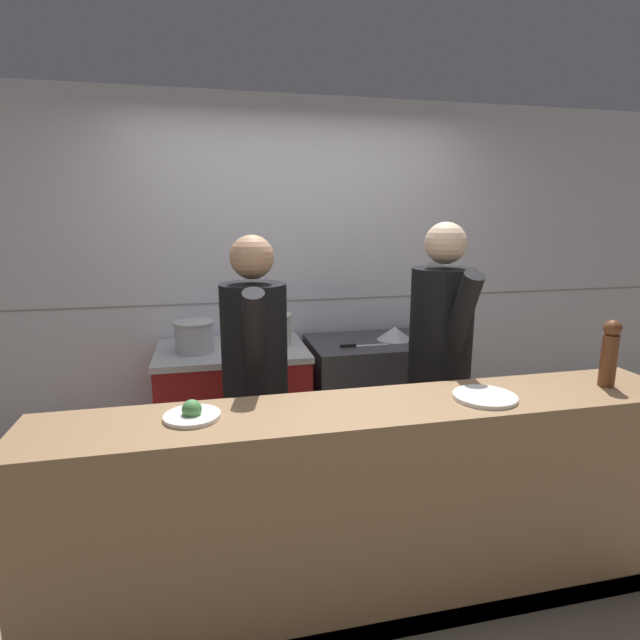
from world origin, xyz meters
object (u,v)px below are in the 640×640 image
at_px(pepper_mill, 610,352).
at_px(chef_sous, 440,358).
at_px(plated_dish_main, 192,414).
at_px(chef_head_cook, 255,378).
at_px(sauce_pot, 271,329).
at_px(oven_range, 234,411).
at_px(mixing_bowl_steel, 395,333).
at_px(stock_pot, 194,336).
at_px(plated_dish_appetiser, 485,397).
at_px(chefs_knife, 360,346).

relative_size(pepper_mill, chef_sous, 0.18).
bearing_deg(plated_dish_main, chef_head_cook, 61.88).
xyz_separation_m(sauce_pot, chef_head_cook, (-0.18, -0.77, -0.08)).
xyz_separation_m(oven_range, chef_head_cook, (0.09, -0.76, 0.48)).
xyz_separation_m(mixing_bowl_steel, chef_head_cook, (-1.07, -0.76, -0.01)).
xyz_separation_m(oven_range, stock_pot, (-0.23, -0.05, 0.56)).
bearing_deg(plated_dish_appetiser, chef_sous, 80.89).
xyz_separation_m(chefs_knife, chef_head_cook, (-0.77, -0.63, 0.03)).
height_order(oven_range, stock_pot, stock_pot).
relative_size(stock_pot, chef_head_cook, 0.16).
distance_m(stock_pot, plated_dish_appetiser, 1.85).
bearing_deg(chef_sous, chefs_knife, 116.07).
bearing_deg(plated_dish_appetiser, chef_head_cook, 146.31).
distance_m(mixing_bowl_steel, chefs_knife, 0.33).
height_order(plated_dish_appetiser, chef_sous, chef_sous).
bearing_deg(sauce_pot, chefs_knife, -13.46).
xyz_separation_m(oven_range, plated_dish_main, (-0.22, -1.33, 0.54)).
distance_m(stock_pot, plated_dish_main, 1.28).
relative_size(mixing_bowl_steel, chef_head_cook, 0.15).
bearing_deg(pepper_mill, oven_range, 141.10).
bearing_deg(sauce_pot, plated_dish_appetiser, -61.23).
distance_m(chefs_knife, chef_head_cook, 0.99).
relative_size(oven_range, chef_head_cook, 0.59).
bearing_deg(chefs_knife, chef_head_cook, -140.80).
bearing_deg(plated_dish_appetiser, plated_dish_main, 177.13).
xyz_separation_m(sauce_pot, chef_sous, (0.88, -0.74, -0.05)).
bearing_deg(stock_pot, plated_dish_appetiser, -46.42).
height_order(oven_range, chefs_knife, chefs_knife).
relative_size(chefs_knife, plated_dish_main, 1.52).
relative_size(sauce_pot, pepper_mill, 0.88).
bearing_deg(chefs_knife, chef_sous, -64.31).
bearing_deg(plated_dish_main, plated_dish_appetiser, -2.87).
height_order(chefs_knife, plated_dish_main, plated_dish_main).
xyz_separation_m(sauce_pot, mixing_bowl_steel, (0.89, -0.01, -0.07)).
bearing_deg(plated_dish_main, mixing_bowl_steel, 44.06).
bearing_deg(chefs_knife, oven_range, 171.46).
bearing_deg(plated_dish_main, chef_sous, 23.59).
relative_size(stock_pot, plated_dish_appetiser, 0.94).
xyz_separation_m(plated_dish_main, chef_sous, (1.37, 0.60, -0.03)).
bearing_deg(sauce_pot, stock_pot, -172.76).
bearing_deg(mixing_bowl_steel, pepper_mill, -68.62).
xyz_separation_m(sauce_pot, chefs_knife, (0.59, -0.14, -0.11)).
distance_m(stock_pot, chefs_knife, 1.10).
distance_m(mixing_bowl_steel, plated_dish_main, 1.92).
distance_m(mixing_bowl_steel, chef_sous, 0.74).
bearing_deg(stock_pot, oven_range, 12.57).
bearing_deg(chef_head_cook, sauce_pot, 81.27).
bearing_deg(chef_head_cook, pepper_mill, -16.08).
relative_size(sauce_pot, plated_dish_main, 1.25).
xyz_separation_m(mixing_bowl_steel, plated_dish_main, (-1.38, -1.33, 0.05)).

